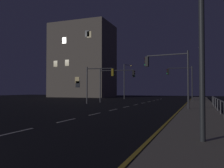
{
  "coord_description": "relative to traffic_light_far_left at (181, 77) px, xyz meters",
  "views": [
    {
      "loc": [
        7.38,
        -3.11,
        1.8
      ],
      "look_at": [
        -1.04,
        19.44,
        2.42
      ],
      "focal_mm": 37.78,
      "sensor_mm": 36.0,
      "label": 1
    }
  ],
  "objects": [
    {
      "name": "ground_plane",
      "position": [
        -4.69,
        -16.39,
        -3.84
      ],
      "size": [
        112.0,
        112.0,
        0.0
      ],
      "primitive_type": "plane",
      "color": "black",
      "rests_on": "ground"
    },
    {
      "name": "sidewalk_right",
      "position": [
        2.7,
        -16.39,
        -3.77
      ],
      "size": [
        2.95,
        77.0,
        0.14
      ],
      "primitive_type": "cube",
      "color": "gray",
      "rests_on": "ground"
    },
    {
      "name": "lane_markings_center",
      "position": [
        -4.69,
        -12.89,
        -3.83
      ],
      "size": [
        0.14,
        50.0,
        0.01
      ],
      "color": "silver",
      "rests_on": "ground"
    },
    {
      "name": "lane_edge_line",
      "position": [
        0.97,
        -11.39,
        -3.83
      ],
      "size": [
        0.14,
        53.0,
        0.01
      ],
      "color": "gold",
      "rests_on": "ground"
    },
    {
      "name": "traffic_light_far_left",
      "position": [
        0.0,
        0.0,
        0.0
      ],
      "size": [
        3.78,
        0.72,
        5.25
      ],
      "color": "#38383D",
      "rests_on": "sidewalk_right"
    },
    {
      "name": "traffic_light_far_right",
      "position": [
        -8.47,
        -5.46,
        -0.35
      ],
      "size": [
        5.17,
        0.78,
        4.85
      ],
      "color": "#4C4C51",
      "rests_on": "ground"
    },
    {
      "name": "traffic_light_overhead_east",
      "position": [
        -0.03,
        -15.09,
        -0.05
      ],
      "size": [
        4.08,
        0.66,
        5.15
      ],
      "color": "#38383D",
      "rests_on": "sidewalk_right"
    },
    {
      "name": "traffic_light_near_left",
      "position": [
        -9.6,
        -8.85,
        -0.41
      ],
      "size": [
        3.75,
        0.77,
        4.86
      ],
      "color": "#4C4C51",
      "rests_on": "ground"
    },
    {
      "name": "street_lamp_mid_block",
      "position": [
        3.11,
        -28.92,
        0.32
      ],
      "size": [
        2.07,
        0.89,
        6.59
      ],
      "color": "#2D3033",
      "rests_on": "sidewalk_right"
    },
    {
      "name": "street_lamp_far_end",
      "position": [
        -11.44,
        8.67,
        0.43
      ],
      "size": [
        1.41,
        1.62,
        7.07
      ],
      "color": "#4C4C51",
      "rests_on": "ground"
    },
    {
      "name": "building_distant",
      "position": [
        -26.02,
        18.02,
        5.59
      ],
      "size": [
        15.19,
        10.56,
        18.87
      ],
      "color": "#6B6056",
      "rests_on": "ground"
    }
  ]
}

